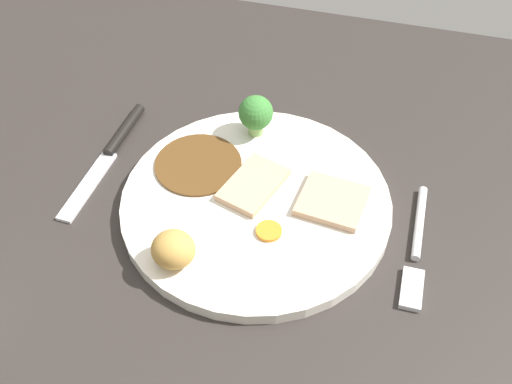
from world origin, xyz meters
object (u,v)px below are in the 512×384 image
at_px(dinner_plate, 256,203).
at_px(knife, 112,149).
at_px(roast_potato_left, 173,249).
at_px(carrot_coin_front, 269,231).
at_px(fork, 416,248).
at_px(broccoli_floret, 256,114).
at_px(meat_slice_main, 253,185).
at_px(meat_slice_under, 332,201).

height_order(dinner_plate, knife, dinner_plate).
distance_m(roast_potato_left, carrot_coin_front, 0.10).
distance_m(fork, knife, 0.35).
bearing_deg(broccoli_floret, roast_potato_left, 82.46).
bearing_deg(meat_slice_main, broccoli_floret, -76.29).
xyz_separation_m(dinner_plate, meat_slice_main, (0.01, -0.01, 0.01)).
height_order(dinner_plate, meat_slice_under, meat_slice_under).
xyz_separation_m(dinner_plate, broccoli_floret, (0.03, -0.10, 0.03)).
relative_size(dinner_plate, meat_slice_main, 3.73).
height_order(dinner_plate, fork, dinner_plate).
distance_m(meat_slice_main, roast_potato_left, 0.12).
xyz_separation_m(meat_slice_main, roast_potato_left, (0.05, 0.11, 0.01)).
bearing_deg(broccoli_floret, carrot_coin_front, 110.32).
xyz_separation_m(meat_slice_under, fork, (-0.09, 0.03, -0.01)).
distance_m(carrot_coin_front, fork, 0.15).
relative_size(dinner_plate, knife, 1.51).
xyz_separation_m(meat_slice_under, roast_potato_left, (0.13, 0.11, 0.01)).
bearing_deg(knife, carrot_coin_front, 72.08).
distance_m(meat_slice_under, roast_potato_left, 0.17).
xyz_separation_m(dinner_plate, fork, (-0.17, 0.01, -0.00)).
height_order(dinner_plate, broccoli_floret, broccoli_floret).
distance_m(dinner_plate, carrot_coin_front, 0.05).
xyz_separation_m(meat_slice_main, knife, (0.17, -0.02, -0.01)).
bearing_deg(meat_slice_under, broccoli_floret, -38.99).
bearing_deg(fork, meat_slice_under, -107.09).
distance_m(meat_slice_main, fork, 0.18).
distance_m(meat_slice_main, carrot_coin_front, 0.06).
bearing_deg(carrot_coin_front, knife, -20.67).
bearing_deg(dinner_plate, broccoli_floret, -74.55).
xyz_separation_m(dinner_plate, knife, (0.18, -0.04, -0.00)).
distance_m(dinner_plate, meat_slice_under, 0.08).
relative_size(broccoli_floret, knife, 0.26).
height_order(broccoli_floret, knife, broccoli_floret).
bearing_deg(carrot_coin_front, meat_slice_main, -60.59).
height_order(meat_slice_under, fork, meat_slice_under).
xyz_separation_m(roast_potato_left, broccoli_floret, (-0.03, -0.20, 0.01)).
xyz_separation_m(meat_slice_under, knife, (0.26, -0.02, -0.01)).
relative_size(roast_potato_left, knife, 0.23).
distance_m(carrot_coin_front, broccoli_floret, 0.15).
bearing_deg(carrot_coin_front, dinner_plate, -58.93).
height_order(meat_slice_main, meat_slice_under, same).
relative_size(dinner_plate, broccoli_floret, 5.73).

